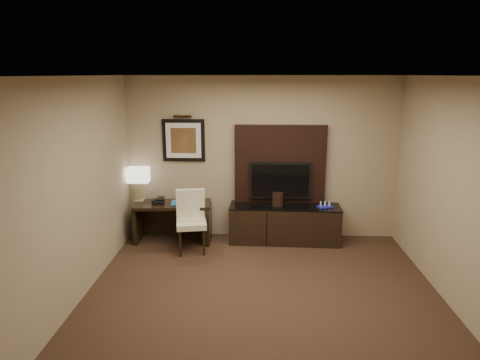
{
  "coord_description": "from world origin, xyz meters",
  "views": [
    {
      "loc": [
        -0.1,
        -4.51,
        2.72
      ],
      "look_at": [
        -0.34,
        1.8,
        1.15
      ],
      "focal_mm": 32.0,
      "sensor_mm": 36.0,
      "label": 1
    }
  ],
  "objects_px": {
    "credenza": "(284,224)",
    "desk_phone": "(158,201)",
    "tv": "(280,180)",
    "desk_chair": "(191,223)",
    "table_lamp": "(139,183)",
    "minibar_tray": "(325,205)",
    "ice_bucket": "(278,199)",
    "desk": "(173,222)"
  },
  "relations": [
    {
      "from": "desk",
      "to": "minibar_tray",
      "type": "xyz_separation_m",
      "value": [
        2.48,
        -0.01,
        0.33
      ]
    },
    {
      "from": "credenza",
      "to": "ice_bucket",
      "type": "bearing_deg",
      "value": 168.5
    },
    {
      "from": "desk_chair",
      "to": "desk_phone",
      "type": "bearing_deg",
      "value": 137.68
    },
    {
      "from": "desk_phone",
      "to": "ice_bucket",
      "type": "height_order",
      "value": "ice_bucket"
    },
    {
      "from": "table_lamp",
      "to": "desk_phone",
      "type": "relative_size",
      "value": 3.43
    },
    {
      "from": "desk_chair",
      "to": "desk_phone",
      "type": "height_order",
      "value": "desk_chair"
    },
    {
      "from": "table_lamp",
      "to": "desk_phone",
      "type": "height_order",
      "value": "table_lamp"
    },
    {
      "from": "desk_chair",
      "to": "table_lamp",
      "type": "relative_size",
      "value": 1.51
    },
    {
      "from": "desk",
      "to": "credenza",
      "type": "bearing_deg",
      "value": -2.65
    },
    {
      "from": "ice_bucket",
      "to": "minibar_tray",
      "type": "height_order",
      "value": "ice_bucket"
    },
    {
      "from": "tv",
      "to": "minibar_tray",
      "type": "bearing_deg",
      "value": -15.1
    },
    {
      "from": "desk_chair",
      "to": "credenza",
      "type": "bearing_deg",
      "value": 7.3
    },
    {
      "from": "credenza",
      "to": "tv",
      "type": "height_order",
      "value": "tv"
    },
    {
      "from": "credenza",
      "to": "ice_bucket",
      "type": "distance_m",
      "value": 0.43
    },
    {
      "from": "credenza",
      "to": "table_lamp",
      "type": "distance_m",
      "value": 2.51
    },
    {
      "from": "minibar_tray",
      "to": "ice_bucket",
      "type": "bearing_deg",
      "value": 173.69
    },
    {
      "from": "ice_bucket",
      "to": "tv",
      "type": "bearing_deg",
      "value": 69.78
    },
    {
      "from": "table_lamp",
      "to": "desk_phone",
      "type": "distance_m",
      "value": 0.47
    },
    {
      "from": "table_lamp",
      "to": "ice_bucket",
      "type": "height_order",
      "value": "table_lamp"
    },
    {
      "from": "credenza",
      "to": "ice_bucket",
      "type": "xyz_separation_m",
      "value": [
        -0.12,
        0.03,
        0.42
      ]
    },
    {
      "from": "desk_chair",
      "to": "desk_phone",
      "type": "distance_m",
      "value": 0.73
    },
    {
      "from": "credenza",
      "to": "minibar_tray",
      "type": "bearing_deg",
      "value": -2.95
    },
    {
      "from": "desk_phone",
      "to": "ice_bucket",
      "type": "relative_size",
      "value": 0.86
    },
    {
      "from": "credenza",
      "to": "desk_chair",
      "type": "height_order",
      "value": "desk_chair"
    },
    {
      "from": "tv",
      "to": "desk_chair",
      "type": "height_order",
      "value": "tv"
    },
    {
      "from": "desk_chair",
      "to": "desk_phone",
      "type": "xyz_separation_m",
      "value": [
        -0.59,
        0.37,
        0.24
      ]
    },
    {
      "from": "table_lamp",
      "to": "minibar_tray",
      "type": "height_order",
      "value": "table_lamp"
    },
    {
      "from": "credenza",
      "to": "table_lamp",
      "type": "bearing_deg",
      "value": -179.53
    },
    {
      "from": "ice_bucket",
      "to": "desk",
      "type": "bearing_deg",
      "value": -177.36
    },
    {
      "from": "table_lamp",
      "to": "ice_bucket",
      "type": "relative_size",
      "value": 2.96
    },
    {
      "from": "desk_chair",
      "to": "desk",
      "type": "bearing_deg",
      "value": 121.08
    },
    {
      "from": "tv",
      "to": "minibar_tray",
      "type": "height_order",
      "value": "tv"
    },
    {
      "from": "ice_bucket",
      "to": "minibar_tray",
      "type": "bearing_deg",
      "value": -6.31
    },
    {
      "from": "credenza",
      "to": "desk_phone",
      "type": "xyz_separation_m",
      "value": [
        -2.07,
        -0.1,
        0.4
      ]
    },
    {
      "from": "desk_phone",
      "to": "ice_bucket",
      "type": "xyz_separation_m",
      "value": [
        1.94,
        0.13,
        0.02
      ]
    },
    {
      "from": "desk_chair",
      "to": "ice_bucket",
      "type": "distance_m",
      "value": 1.46
    },
    {
      "from": "tv",
      "to": "desk_phone",
      "type": "distance_m",
      "value": 2.02
    },
    {
      "from": "table_lamp",
      "to": "minibar_tray",
      "type": "relative_size",
      "value": 2.62
    },
    {
      "from": "credenza",
      "to": "minibar_tray",
      "type": "relative_size",
      "value": 7.59
    },
    {
      "from": "table_lamp",
      "to": "desk_phone",
      "type": "bearing_deg",
      "value": -24.27
    },
    {
      "from": "table_lamp",
      "to": "desk",
      "type": "bearing_deg",
      "value": -11.1
    },
    {
      "from": "desk_phone",
      "to": "minibar_tray",
      "type": "height_order",
      "value": "desk_phone"
    }
  ]
}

